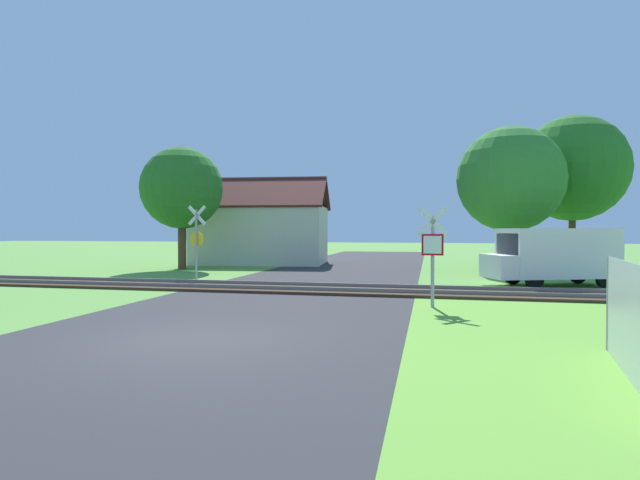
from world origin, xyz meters
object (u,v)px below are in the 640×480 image
Objects in this scene: crossing_sign_far at (197,237)px; fence_panel at (634,325)px; stop_sign_near at (433,249)px; tree_far at (573,169)px; tree_right at (510,179)px; house at (262,233)px; tree_left at (182,188)px; mail_truck at (553,254)px.

crossing_sign_far is 17.72m from fence_panel.
tree_far reaches higher than stop_sign_near.
crossing_sign_far is at bearing -151.23° from tree_right.
house is at bearing 99.42° from crossing_sign_far.
tree_right is 17.75m from tree_left.
house is 1.04× the size of tree_far.
mail_truck is at bearing -39.49° from house.
mail_truck is (0.57, -6.88, -3.60)m from tree_right.
tree_left is at bearing -122.28° from house.
house is 1.74× the size of mail_truck.
tree_right is (4.04, 13.42, 3.21)m from stop_sign_near.
mail_truck is at bearing -14.27° from tree_left.
tree_right is (14.03, 7.70, 2.99)m from crossing_sign_far.
tree_right reaches higher than mail_truck.
tree_left is at bearing -172.70° from tree_right.
tree_left reaches higher than stop_sign_near.
tree_far is (3.91, 3.51, 0.88)m from tree_right.
tree_right is (14.86, -3.32, 2.83)m from house.
tree_left is (-17.60, -2.25, -0.34)m from tree_right.
house is 1.34× the size of tree_left.
fence_panel is (-1.92, -13.16, -0.39)m from mail_truck.
stop_sign_near is 0.54× the size of mail_truck.
house is 18.51m from mail_truck.
stop_sign_near is 17.80m from tree_left.
crossing_sign_far is at bearing -56.71° from tree_left.
mail_truck is at bearing -107.82° from tree_far.
mail_truck is at bearing 8.34° from crossing_sign_far.
crossing_sign_far reaches higher than stop_sign_near.
tree_right is at bearing -102.41° from stop_sign_near.
tree_far reaches higher than fence_panel.
tree_far is at bearing -3.10° from fence_panel.
stop_sign_near is at bearing 124.26° from mail_truck.
tree_far is 11.80m from mail_truck.
fence_panel is (12.68, -12.33, -1.01)m from crossing_sign_far.
house is at bearing 167.41° from tree_right.
house reaches higher than crossing_sign_far.
crossing_sign_far is at bearing 55.29° from fence_panel.
tree_far is (17.94, 11.21, 3.86)m from crossing_sign_far.
crossing_sign_far is 0.36× the size of house.
tree_right reaches higher than stop_sign_near.
tree_far reaches higher than tree_right.
mail_truck reaches higher than fence_panel.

